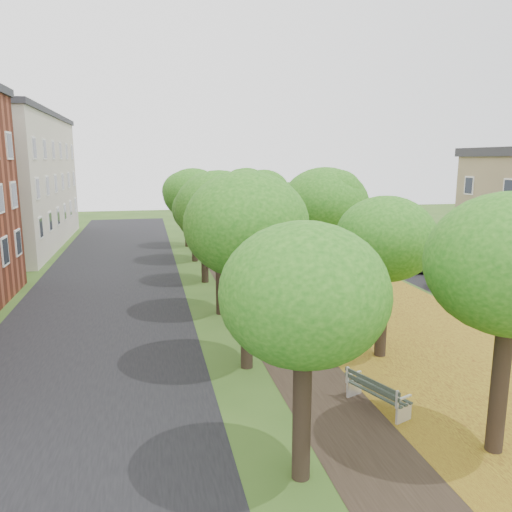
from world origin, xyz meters
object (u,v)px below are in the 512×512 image
bench (376,392)px  car_white (394,252)px  car_red (476,277)px  car_grey (429,263)px

bench → car_white: size_ratio=0.43×
bench → car_red: bearing=-67.0°
car_red → car_white: 8.02m
bench → car_white: 21.31m
car_red → car_white: car_red is taller
bench → car_white: car_white is taller
car_red → car_grey: size_ratio=1.03×
car_red → bench: bearing=158.9°
bench → car_red: size_ratio=0.48×
car_red → car_grey: (-0.14, 4.33, -0.10)m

